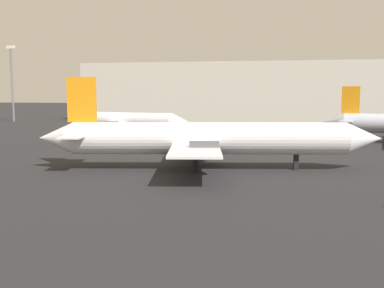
{
  "coord_description": "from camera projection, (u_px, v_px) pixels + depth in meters",
  "views": [
    {
      "loc": [
        4.18,
        -9.18,
        7.74
      ],
      "look_at": [
        -5.07,
        39.14,
        2.03
      ],
      "focal_mm": 41.72,
      "sensor_mm": 36.0,
      "label": 1
    }
  ],
  "objects": [
    {
      "name": "light_mast_left",
      "position": [
        12.0,
        79.0,
        117.78
      ],
      "size": [
        2.4,
        0.5,
        19.94
      ],
      "color": "slate",
      "rests_on": "ground_plane"
    },
    {
      "name": "airplane_on_taxiway",
      "position": [
        206.0,
        138.0,
        44.57
      ],
      "size": [
        34.37,
        21.03,
        9.27
      ],
      "rotation": [
        0.0,
        0.0,
        0.17
      ],
      "color": "white",
      "rests_on": "ground_plane"
    },
    {
      "name": "airplane_far_right",
      "position": [
        125.0,
        121.0,
        79.07
      ],
      "size": [
        24.3,
        22.25,
        8.35
      ],
      "rotation": [
        0.0,
        0.0,
        -0.18
      ],
      "color": "silver",
      "rests_on": "ground_plane"
    },
    {
      "name": "terminal_building",
      "position": [
        232.0,
        92.0,
        120.48
      ],
      "size": [
        78.81,
        18.43,
        15.45
      ],
      "primitive_type": "cube",
      "color": "beige",
      "rests_on": "ground_plane"
    }
  ]
}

